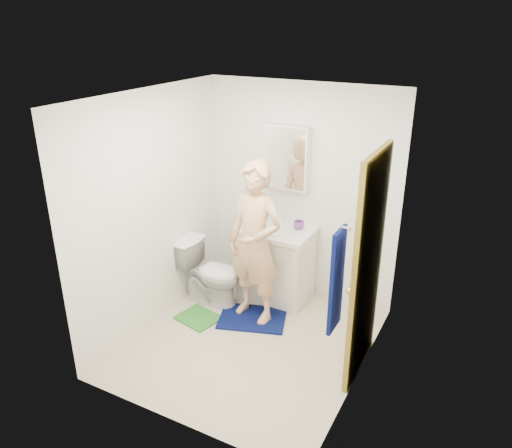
{
  "coord_description": "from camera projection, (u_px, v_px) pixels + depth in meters",
  "views": [
    {
      "loc": [
        1.98,
        -3.62,
        3.02
      ],
      "look_at": [
        -0.06,
        0.25,
        1.17
      ],
      "focal_mm": 35.0,
      "sensor_mm": 36.0,
      "label": 1
    }
  ],
  "objects": [
    {
      "name": "door",
      "position": [
        367.0,
        268.0,
        4.24
      ],
      "size": [
        0.05,
        0.8,
        2.05
      ],
      "primitive_type": "cube",
      "color": "olive",
      "rests_on": "ground"
    },
    {
      "name": "towel",
      "position": [
        337.0,
        281.0,
        3.58
      ],
      "size": [
        0.03,
        0.24,
        0.8
      ],
      "primitive_type": "cube",
      "color": "#08124F",
      "rests_on": "wall_right"
    },
    {
      "name": "towel_hook",
      "position": [
        346.0,
        228.0,
        3.4
      ],
      "size": [
        0.06,
        0.02,
        0.02
      ],
      "primitive_type": "cylinder",
      "rotation": [
        0.0,
        1.57,
        0.0
      ],
      "color": "silver",
      "rests_on": "wall_right"
    },
    {
      "name": "wall_left",
      "position": [
        151.0,
        211.0,
        4.98
      ],
      "size": [
        0.02,
        2.4,
        2.4
      ],
      "primitive_type": "cube",
      "color": "white",
      "rests_on": "ground"
    },
    {
      "name": "mirror_panel",
      "position": [
        285.0,
        159.0,
        5.29
      ],
      "size": [
        0.46,
        0.01,
        0.66
      ],
      "primitive_type": "cube",
      "color": "white",
      "rests_on": "wall_back"
    },
    {
      "name": "green_rug",
      "position": [
        198.0,
        318.0,
        5.35
      ],
      "size": [
        0.49,
        0.44,
        0.02
      ],
      "primitive_type": "cube",
      "rotation": [
        0.0,
        0.0,
        -0.22
      ],
      "color": "#35892D",
      "rests_on": "floor"
    },
    {
      "name": "man",
      "position": [
        255.0,
        243.0,
        5.04
      ],
      "size": [
        0.68,
        0.51,
        1.71
      ],
      "primitive_type": "imported",
      "rotation": [
        0.0,
        0.0,
        -0.16
      ],
      "color": "#E2AC7F",
      "rests_on": "bath_mat"
    },
    {
      "name": "sink_basin",
      "position": [
        277.0,
        229.0,
        5.46
      ],
      "size": [
        0.4,
        0.4,
        0.03
      ],
      "primitive_type": "cylinder",
      "color": "white",
      "rests_on": "countertop"
    },
    {
      "name": "wall_back",
      "position": [
        301.0,
        193.0,
        5.49
      ],
      "size": [
        2.2,
        0.02,
        2.4
      ],
      "primitive_type": "cube",
      "color": "white",
      "rests_on": "ground"
    },
    {
      "name": "door_knob",
      "position": [
        350.0,
        291.0,
        4.02
      ],
      "size": [
        0.07,
        0.07,
        0.07
      ],
      "primitive_type": "sphere",
      "color": "gold",
      "rests_on": "door"
    },
    {
      "name": "medicine_cabinet",
      "position": [
        287.0,
        157.0,
        5.34
      ],
      "size": [
        0.5,
        0.12,
        0.7
      ],
      "primitive_type": "cube",
      "color": "white",
      "rests_on": "wall_back"
    },
    {
      "name": "faucet",
      "position": [
        284.0,
        218.0,
        5.58
      ],
      "size": [
        0.03,
        0.03,
        0.12
      ],
      "primitive_type": "cylinder",
      "color": "silver",
      "rests_on": "countertop"
    },
    {
      "name": "toothbrush_cup",
      "position": [
        299.0,
        225.0,
        5.43
      ],
      "size": [
        0.14,
        0.14,
        0.09
      ],
      "primitive_type": "imported",
      "rotation": [
        0.0,
        0.0,
        0.23
      ],
      "color": "#7B469B",
      "rests_on": "countertop"
    },
    {
      "name": "wall_right",
      "position": [
        369.0,
        258.0,
        4.03
      ],
      "size": [
        0.02,
        2.4,
        2.4
      ],
      "primitive_type": "cube",
      "color": "white",
      "rests_on": "ground"
    },
    {
      "name": "ceiling",
      "position": [
        248.0,
        95.0,
        4.03
      ],
      "size": [
        2.2,
        2.4,
        0.02
      ],
      "primitive_type": "cube",
      "color": "white",
      "rests_on": "ground"
    },
    {
      "name": "countertop",
      "position": [
        277.0,
        231.0,
        5.46
      ],
      "size": [
        0.79,
        0.59,
        0.05
      ],
      "primitive_type": "cube",
      "color": "white",
      "rests_on": "vanity_cabinet"
    },
    {
      "name": "bath_mat",
      "position": [
        252.0,
        318.0,
        5.34
      ],
      "size": [
        0.82,
        0.69,
        0.02
      ],
      "primitive_type": "cube",
      "rotation": [
        0.0,
        0.0,
        0.32
      ],
      "color": "#08124F",
      "rests_on": "floor"
    },
    {
      "name": "wall_front",
      "position": [
        167.0,
        293.0,
        3.52
      ],
      "size": [
        2.2,
        0.02,
        2.4
      ],
      "primitive_type": "cube",
      "color": "white",
      "rests_on": "ground"
    },
    {
      "name": "toilet",
      "position": [
        211.0,
        272.0,
        5.55
      ],
      "size": [
        0.72,
        0.42,
        0.73
      ],
      "primitive_type": "imported",
      "rotation": [
        0.0,
        0.0,
        1.55
      ],
      "color": "white",
      "rests_on": "floor"
    },
    {
      "name": "vanity_cabinet",
      "position": [
        276.0,
        265.0,
        5.63
      ],
      "size": [
        0.75,
        0.55,
        0.8
      ],
      "primitive_type": "cube",
      "color": "white",
      "rests_on": "floor"
    },
    {
      "name": "floor",
      "position": [
        249.0,
        343.0,
        4.98
      ],
      "size": [
        2.2,
        2.4,
        0.02
      ],
      "primitive_type": "cube",
      "color": "beige",
      "rests_on": "ground"
    },
    {
      "name": "soap_dispenser",
      "position": [
        252.0,
        218.0,
        5.51
      ],
      "size": [
        0.09,
        0.09,
        0.18
      ],
      "primitive_type": "imported",
      "rotation": [
        0.0,
        0.0,
        -0.11
      ],
      "color": "#C75D7A",
      "rests_on": "countertop"
    }
  ]
}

